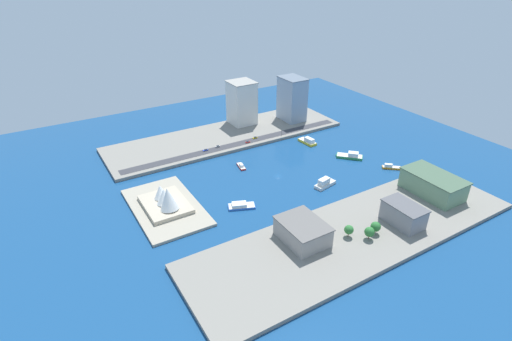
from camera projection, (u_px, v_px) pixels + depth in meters
ground_plane at (278, 176)px, 336.79m from camera, size 440.00×440.00×0.00m
quay_west at (357, 233)px, 265.61m from camera, size 70.00×240.00×2.83m
quay_east at (227, 136)px, 406.61m from camera, size 70.00×240.00×2.83m
peninsula_point at (166, 207)px, 293.66m from camera, size 77.74×45.29×2.00m
road_strip at (239, 144)px, 386.87m from camera, size 9.63×228.00×0.15m
water_taxi_orange at (391, 167)px, 347.77m from camera, size 13.65×14.89×4.16m
catamaran_blue at (241, 206)px, 294.44m from camera, size 15.13×21.40×3.77m
ferry_white_commuter at (325, 183)px, 320.83m from camera, size 10.91×21.63×7.32m
ferry_yellow_fast at (308, 141)px, 393.62m from camera, size 21.54×9.41×6.11m
tugboat_red at (241, 166)px, 349.85m from camera, size 14.80×6.80×3.49m
ferry_green_doubledeck at (350, 156)px, 365.85m from camera, size 22.77×22.44×5.59m
hotel_broad_white at (242, 103)px, 423.78m from camera, size 26.37×25.89×45.41m
carpark_squat_concrete at (303, 231)px, 254.06m from camera, size 32.46×25.16×13.38m
terminal_long_green at (433, 184)px, 303.26m from camera, size 45.09×25.96×16.05m
warehouse_low_gray at (403, 214)px, 269.68m from camera, size 28.02×17.22×14.72m
tower_tall_glass at (292, 99)px, 433.19m from camera, size 29.85×21.87×46.54m
hatchback_blue at (206, 150)px, 372.48m from camera, size 2.05×4.86×1.44m
taxi_yellow_cab at (255, 138)px, 397.34m from camera, size 1.93×4.82×1.59m
sedan_silver at (218, 146)px, 379.13m from camera, size 2.00×4.43×1.63m
pickup_red at (248, 142)px, 388.22m from camera, size 2.00×4.36×1.55m
traffic_light_waterfront at (282, 132)px, 400.74m from camera, size 0.36×0.36×6.50m
opera_landmark at (165, 199)px, 288.92m from camera, size 39.79×29.92×19.60m
park_tree_cluster at (366, 229)px, 258.24m from camera, size 14.92×23.62×8.62m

